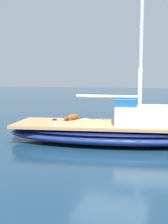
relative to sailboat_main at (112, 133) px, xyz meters
name	(u,v)px	position (x,y,z in m)	size (l,w,h in m)	color
ground_plane	(112,142)	(0.00, 0.00, -0.34)	(120.00, 120.00, 0.00)	navy
sailboat_main	(112,133)	(0.00, 0.00, 0.00)	(3.59, 7.53, 0.66)	navy
mast_main	(136,42)	(-0.14, 0.72, 3.03)	(0.14, 2.27, 6.08)	silver
cabin_house	(146,114)	(-0.18, 1.10, 0.67)	(1.72, 2.41, 0.84)	silver
dog_brown	(72,117)	(-0.33, -1.56, 0.43)	(0.91, 0.49, 0.22)	brown
deck_winch	(55,122)	(0.99, -1.69, 0.42)	(0.16, 0.16, 0.21)	#B7B7BC
coiled_rope	(85,120)	(-0.41, -1.07, 0.35)	(0.32, 0.32, 0.04)	beige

